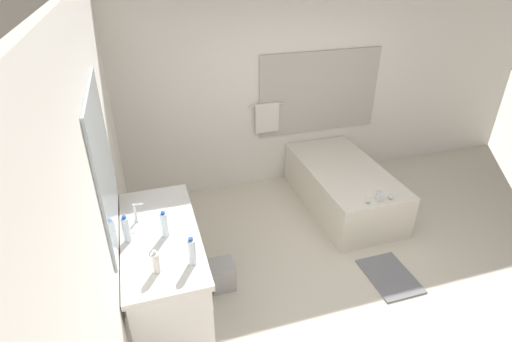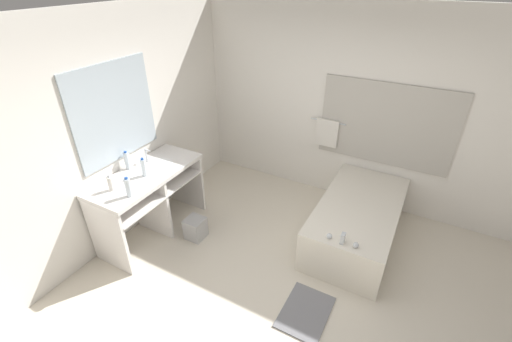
{
  "view_description": "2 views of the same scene",
  "coord_description": "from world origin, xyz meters",
  "px_view_note": "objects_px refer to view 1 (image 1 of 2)",
  "views": [
    {
      "loc": [
        -1.88,
        -2.51,
        2.95
      ],
      "look_at": [
        -0.79,
        1.04,
        0.85
      ],
      "focal_mm": 28.0,
      "sensor_mm": 36.0,
      "label": 1
    },
    {
      "loc": [
        0.94,
        -2.22,
        3.01
      ],
      "look_at": [
        -0.82,
        1.02,
        0.8
      ],
      "focal_mm": 24.0,
      "sensor_mm": 36.0,
      "label": 2
    }
  ],
  "objects_px": {
    "soap_dispenser": "(156,262)",
    "waste_bin": "(222,275)",
    "water_bottle_1": "(192,252)",
    "water_bottle_3": "(126,229)",
    "water_bottle_2": "(164,225)",
    "bathtub": "(343,185)"
  },
  "relations": [
    {
      "from": "bathtub",
      "to": "waste_bin",
      "type": "bearing_deg",
      "value": -152.01
    },
    {
      "from": "water_bottle_3",
      "to": "waste_bin",
      "type": "relative_size",
      "value": 0.84
    },
    {
      "from": "waste_bin",
      "to": "water_bottle_2",
      "type": "bearing_deg",
      "value": -156.65
    },
    {
      "from": "waste_bin",
      "to": "water_bottle_1",
      "type": "bearing_deg",
      "value": -118.64
    },
    {
      "from": "soap_dispenser",
      "to": "waste_bin",
      "type": "xyz_separation_m",
      "value": [
        0.59,
        0.61,
        -0.84
      ]
    },
    {
      "from": "water_bottle_2",
      "to": "waste_bin",
      "type": "distance_m",
      "value": 1.02
    },
    {
      "from": "water_bottle_3",
      "to": "water_bottle_1",
      "type": "bearing_deg",
      "value": -42.39
    },
    {
      "from": "bathtub",
      "to": "water_bottle_1",
      "type": "bearing_deg",
      "value": -143.83
    },
    {
      "from": "water_bottle_1",
      "to": "water_bottle_3",
      "type": "relative_size",
      "value": 1.0
    },
    {
      "from": "water_bottle_1",
      "to": "waste_bin",
      "type": "height_order",
      "value": "water_bottle_1"
    },
    {
      "from": "water_bottle_1",
      "to": "soap_dispenser",
      "type": "xyz_separation_m",
      "value": [
        -0.26,
        -0.01,
        -0.03
      ]
    },
    {
      "from": "bathtub",
      "to": "soap_dispenser",
      "type": "distance_m",
      "value": 2.93
    },
    {
      "from": "water_bottle_1",
      "to": "soap_dispenser",
      "type": "height_order",
      "value": "water_bottle_1"
    },
    {
      "from": "waste_bin",
      "to": "soap_dispenser",
      "type": "bearing_deg",
      "value": -134.06
    },
    {
      "from": "water_bottle_2",
      "to": "water_bottle_3",
      "type": "distance_m",
      "value": 0.29
    },
    {
      "from": "bathtub",
      "to": "waste_bin",
      "type": "height_order",
      "value": "bathtub"
    },
    {
      "from": "water_bottle_2",
      "to": "bathtub",
      "type": "bearing_deg",
      "value": 27.03
    },
    {
      "from": "bathtub",
      "to": "water_bottle_1",
      "type": "distance_m",
      "value": 2.73
    },
    {
      "from": "water_bottle_3",
      "to": "soap_dispenser",
      "type": "bearing_deg",
      "value": -65.75
    },
    {
      "from": "bathtub",
      "to": "water_bottle_3",
      "type": "xyz_separation_m",
      "value": [
        -2.58,
        -1.14,
        0.71
      ]
    },
    {
      "from": "soap_dispenser",
      "to": "waste_bin",
      "type": "height_order",
      "value": "soap_dispenser"
    },
    {
      "from": "water_bottle_2",
      "to": "water_bottle_3",
      "type": "bearing_deg",
      "value": 175.22
    }
  ]
}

